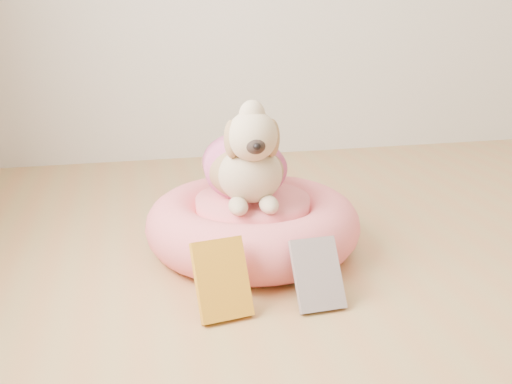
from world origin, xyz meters
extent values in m
cylinder|color=#ED5C70|center=(-0.84, 0.89, 0.06)|extent=(0.55, 0.55, 0.11)
torus|color=#ED5C70|center=(-0.84, 0.89, 0.10)|extent=(0.76, 0.76, 0.20)
cylinder|color=#ED5C70|center=(-0.84, 0.89, 0.14)|extent=(0.40, 0.40, 0.10)
cube|color=yellow|center=(-1.02, 0.46, 0.11)|extent=(0.17, 0.15, 0.21)
cube|color=white|center=(-0.74, 0.46, 0.09)|extent=(0.14, 0.14, 0.19)
camera|label=1|loc=(-1.25, -0.96, 0.83)|focal=40.00mm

